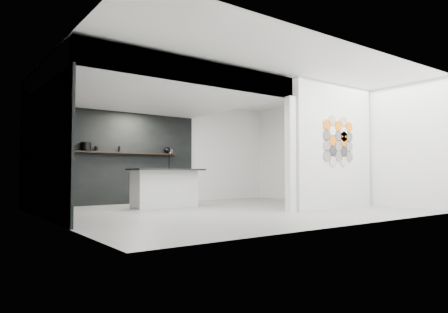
% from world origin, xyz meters
% --- Properties ---
extents(floor, '(7.00, 6.00, 0.01)m').
position_xyz_m(floor, '(0.00, 0.00, -0.01)').
color(floor, slate).
extents(partition_panel, '(2.45, 0.15, 2.80)m').
position_xyz_m(partition_panel, '(2.23, -1.00, 1.40)').
color(partition_panel, silver).
rests_on(partition_panel, floor).
extents(bay_clad_back, '(4.40, 0.04, 2.35)m').
position_xyz_m(bay_clad_back, '(-1.30, 2.97, 1.18)').
color(bay_clad_back, black).
rests_on(bay_clad_back, floor).
extents(bay_clad_left, '(0.04, 4.00, 2.35)m').
position_xyz_m(bay_clad_left, '(-3.47, 1.00, 1.18)').
color(bay_clad_left, black).
rests_on(bay_clad_left, floor).
extents(bulkhead, '(4.40, 4.00, 0.40)m').
position_xyz_m(bulkhead, '(-1.30, 1.00, 2.55)').
color(bulkhead, silver).
rests_on(bulkhead, corner_column).
extents(corner_column, '(0.16, 0.16, 2.35)m').
position_xyz_m(corner_column, '(0.82, -1.00, 1.18)').
color(corner_column, silver).
rests_on(corner_column, floor).
extents(fascia_beam, '(4.40, 0.16, 0.40)m').
position_xyz_m(fascia_beam, '(-1.30, -0.92, 2.55)').
color(fascia_beam, silver).
rests_on(fascia_beam, corner_column).
extents(wall_basin, '(0.40, 0.60, 0.12)m').
position_xyz_m(wall_basin, '(-3.24, 0.80, 0.85)').
color(wall_basin, silver).
rests_on(wall_basin, bay_clad_left).
extents(display_shelf, '(3.00, 0.15, 0.04)m').
position_xyz_m(display_shelf, '(-1.20, 2.87, 1.30)').
color(display_shelf, black).
rests_on(display_shelf, bay_clad_back).
extents(kitchen_island, '(1.68, 0.75, 1.35)m').
position_xyz_m(kitchen_island, '(-0.73, 1.47, 0.46)').
color(kitchen_island, silver).
rests_on(kitchen_island, floor).
extents(stockpot, '(0.29, 0.29, 0.20)m').
position_xyz_m(stockpot, '(-2.11, 2.87, 1.42)').
color(stockpot, black).
rests_on(stockpot, display_shelf).
extents(kettle, '(0.21, 0.21, 0.17)m').
position_xyz_m(kettle, '(0.08, 2.87, 1.41)').
color(kettle, black).
rests_on(kettle, display_shelf).
extents(glass_bowl, '(0.20, 0.20, 0.11)m').
position_xyz_m(glass_bowl, '(0.15, 2.87, 1.37)').
color(glass_bowl, gray).
rests_on(glass_bowl, display_shelf).
extents(glass_vase, '(0.11, 0.11, 0.12)m').
position_xyz_m(glass_vase, '(0.15, 2.87, 1.38)').
color(glass_vase, gray).
rests_on(glass_vase, display_shelf).
extents(bottle_dark, '(0.06, 0.06, 0.14)m').
position_xyz_m(bottle_dark, '(-1.28, 2.87, 1.39)').
color(bottle_dark, black).
rests_on(bottle_dark, display_shelf).
extents(utensil_cup, '(0.12, 0.12, 0.11)m').
position_xyz_m(utensil_cup, '(-1.86, 2.87, 1.38)').
color(utensil_cup, black).
rests_on(utensil_cup, display_shelf).
extents(hex_tile_cluster, '(1.04, 0.02, 1.16)m').
position_xyz_m(hex_tile_cluster, '(2.26, -1.09, 1.50)').
color(hex_tile_cluster, '#66635E').
rests_on(hex_tile_cluster, partition_panel).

